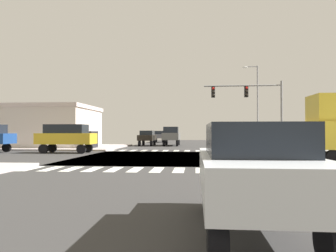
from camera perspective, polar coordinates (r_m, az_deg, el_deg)
ground at (r=21.71m, az=2.33°, el=-5.70°), size 90.00×90.00×0.05m
sidewalk_corner_ne at (r=35.73m, az=24.65°, el=-3.63°), size 12.00×12.00×0.14m
sidewalk_corner_nw at (r=36.45m, az=-17.65°, el=-3.62°), size 12.00×12.00×0.14m
crosswalk_near at (r=14.47m, az=-0.02°, el=-7.93°), size 13.50×2.00×0.01m
crosswalk_far at (r=28.99m, az=2.50°, el=-4.47°), size 13.50×2.00×0.01m
traffic_signal_mast at (r=29.74m, az=14.65°, el=4.71°), size 7.05×0.55×6.34m
street_lamp at (r=37.94m, az=15.52°, el=4.69°), size 1.78×0.32×9.37m
bank_building at (r=38.69m, az=-23.02°, el=-0.10°), size 14.82×8.92×4.62m
sedan_farside_1 at (r=5.75m, az=15.09°, el=-7.20°), size 1.80×4.30×1.88m
sedan_crossing_2 at (r=52.72m, az=-1.56°, el=-1.72°), size 1.80×4.30×1.88m
pickup_queued_2 at (r=39.57m, az=0.63°, el=-1.69°), size 2.00×5.10×2.35m
suv_trailing_1 at (r=27.25m, az=-17.85°, el=-1.72°), size 4.60×1.96×2.34m
sedan_middle_3 at (r=39.47m, az=-3.77°, el=-1.95°), size 1.80×4.30×1.88m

